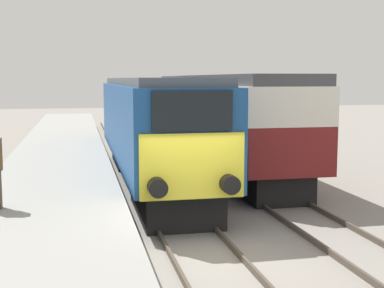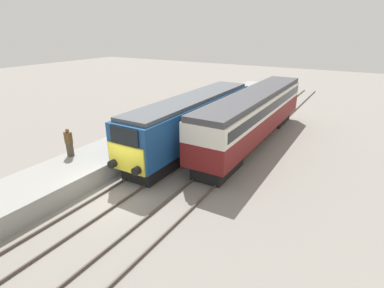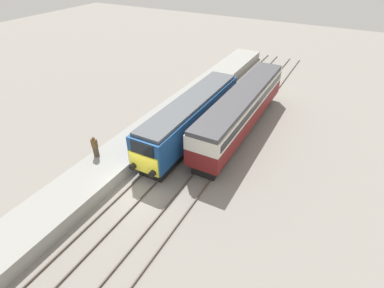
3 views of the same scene
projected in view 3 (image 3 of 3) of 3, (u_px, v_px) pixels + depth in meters
ground_plane at (134, 194)px, 21.07m from camera, size 120.00×120.00×0.00m
platform_left at (158, 126)px, 27.92m from camera, size 3.50×50.00×1.02m
rails_near_track at (172, 156)px, 24.68m from camera, size 1.51×60.00×0.14m
rails_far_track at (209, 168)px, 23.34m from camera, size 1.50×60.00×0.14m
locomotive at (191, 117)px, 26.01m from camera, size 2.70×14.54×3.81m
passenger_carriage at (242, 108)px, 26.94m from camera, size 2.75×16.45×3.93m
person_on_platform at (95, 147)px, 22.63m from camera, size 0.44×0.26×1.74m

